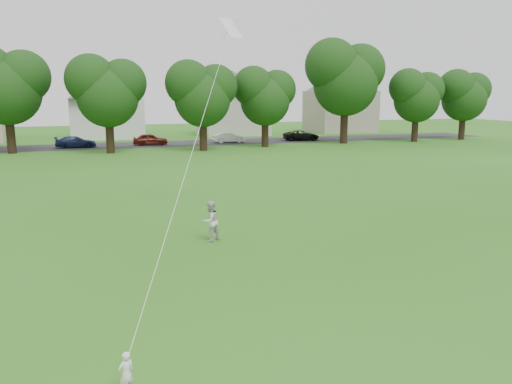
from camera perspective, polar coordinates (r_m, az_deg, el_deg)
name	(u,v)px	position (r m, az deg, el deg)	size (l,w,h in m)	color
ground	(225,297)	(13.19, -3.60, -11.89)	(160.00, 160.00, 0.00)	#276016
street	(113,146)	(54.04, -16.02, 5.13)	(90.00, 7.00, 0.01)	#2D2D30
toddler	(126,374)	(9.41, -14.61, -19.46)	(0.30, 0.20, 0.82)	silver
older_boy	(210,221)	(17.82, -5.24, -3.33)	(0.71, 0.55, 1.46)	beige
kite	(199,129)	(14.48, -6.48, 7.22)	(3.38, 6.51, 14.97)	white
tree_row	(149,83)	(47.97, -12.15, 12.04)	(81.12, 9.61, 11.30)	black
parked_cars	(79,142)	(52.89, -19.62, 5.44)	(53.96, 2.41, 1.22)	black
house_row	(100,97)	(63.76, -17.36, 10.32)	(76.80, 14.17, 10.45)	silver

